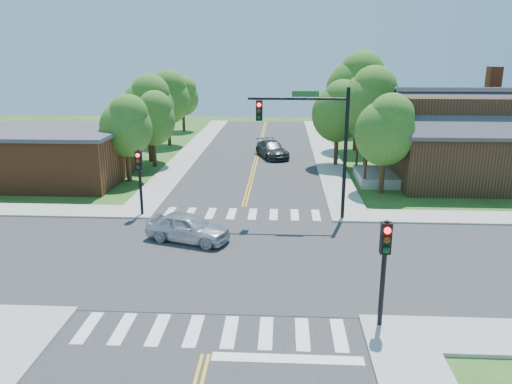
# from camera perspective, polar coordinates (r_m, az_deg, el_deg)

# --- Properties ---
(ground) EXTENTS (100.00, 100.00, 0.00)m
(ground) POSITION_cam_1_polar(r_m,az_deg,el_deg) (22.70, -2.89, -7.53)
(ground) COLOR #2A5219
(ground) RESTS_ON ground
(road_ns) EXTENTS (10.00, 90.00, 0.04)m
(road_ns) POSITION_cam_1_polar(r_m,az_deg,el_deg) (22.69, -2.89, -7.48)
(road_ns) COLOR #2D2D30
(road_ns) RESTS_ON ground
(road_ew) EXTENTS (90.00, 10.00, 0.04)m
(road_ew) POSITION_cam_1_polar(r_m,az_deg,el_deg) (22.69, -2.89, -7.47)
(road_ew) COLOR #2D2D30
(road_ew) RESTS_ON ground
(intersection_patch) EXTENTS (10.20, 10.20, 0.06)m
(intersection_patch) POSITION_cam_1_polar(r_m,az_deg,el_deg) (22.70, -2.89, -7.53)
(intersection_patch) COLOR #2D2D30
(intersection_patch) RESTS_ON ground
(sidewalk_ne) EXTENTS (40.00, 40.00, 0.14)m
(sidewalk_ne) POSITION_cam_1_polar(r_m,az_deg,el_deg) (39.98, 22.85, 1.66)
(sidewalk_ne) COLOR #9E9B93
(sidewalk_ne) RESTS_ON ground
(sidewalk_nw) EXTENTS (40.00, 40.00, 0.14)m
(sidewalk_nw) POSITION_cam_1_polar(r_m,az_deg,el_deg) (41.74, -22.66, 2.23)
(sidewalk_nw) COLOR #9E9B93
(sidewalk_nw) RESTS_ON ground
(crosswalk_north) EXTENTS (8.85, 2.00, 0.01)m
(crosswalk_north) POSITION_cam_1_polar(r_m,az_deg,el_deg) (28.46, -1.60, -2.51)
(crosswalk_north) COLOR white
(crosswalk_north) RESTS_ON ground
(crosswalk_south) EXTENTS (8.85, 2.00, 0.01)m
(crosswalk_south) POSITION_cam_1_polar(r_m,az_deg,el_deg) (17.20, -5.09, -15.56)
(crosswalk_south) COLOR white
(crosswalk_south) RESTS_ON ground
(centerline) EXTENTS (0.30, 90.00, 0.01)m
(centerline) POSITION_cam_1_polar(r_m,az_deg,el_deg) (22.68, -2.89, -7.42)
(centerline) COLOR gold
(centerline) RESTS_ON ground
(stop_bar) EXTENTS (4.60, 0.45, 0.09)m
(stop_bar) POSITION_cam_1_polar(r_m,az_deg,el_deg) (15.91, 3.61, -18.61)
(stop_bar) COLOR white
(stop_bar) RESTS_ON ground
(signal_mast_ne) EXTENTS (5.30, 0.42, 7.20)m
(signal_mast_ne) POSITION_cam_1_polar(r_m,az_deg,el_deg) (26.69, 6.67, 6.79)
(signal_mast_ne) COLOR black
(signal_mast_ne) RESTS_ON ground
(signal_pole_se) EXTENTS (0.34, 0.42, 3.80)m
(signal_pole_se) POSITION_cam_1_polar(r_m,az_deg,el_deg) (16.71, 14.50, -6.96)
(signal_pole_se) COLOR black
(signal_pole_se) RESTS_ON ground
(signal_pole_nw) EXTENTS (0.34, 0.42, 3.80)m
(signal_pole_nw) POSITION_cam_1_polar(r_m,az_deg,el_deg) (28.17, -13.19, 2.41)
(signal_pole_nw) COLOR black
(signal_pole_nw) RESTS_ON ground
(house_ne) EXTENTS (13.05, 8.80, 7.11)m
(house_ne) POSITION_cam_1_polar(r_m,az_deg,el_deg) (37.67, 23.14, 5.90)
(house_ne) COLOR black
(house_ne) RESTS_ON ground
(building_nw) EXTENTS (10.40, 8.40, 3.73)m
(building_nw) POSITION_cam_1_polar(r_m,az_deg,el_deg) (38.37, -22.41, 3.94)
(building_nw) COLOR brown
(building_nw) RESTS_ON ground
(tree_e_a) EXTENTS (3.84, 3.64, 6.52)m
(tree_e_a) POSITION_cam_1_polar(r_m,az_deg,el_deg) (32.92, 14.70, 7.05)
(tree_e_a) COLOR #382314
(tree_e_a) RESTS_ON ground
(tree_e_b) EXTENTS (4.71, 4.48, 8.01)m
(tree_e_b) POSITION_cam_1_polar(r_m,az_deg,el_deg) (39.79, 12.91, 10.02)
(tree_e_b) COLOR #382314
(tree_e_b) RESTS_ON ground
(tree_e_c) EXTENTS (5.37, 5.10, 9.12)m
(tree_e_c) POSITION_cam_1_polar(r_m,az_deg,el_deg) (47.10, 11.66, 11.82)
(tree_e_c) COLOR #382314
(tree_e_c) RESTS_ON ground
(tree_e_d) EXTENTS (4.82, 4.58, 8.20)m
(tree_e_d) POSITION_cam_1_polar(r_m,az_deg,el_deg) (56.71, 10.61, 11.88)
(tree_e_d) COLOR #382314
(tree_e_d) RESTS_ON ground
(tree_w_a) EXTENTS (3.64, 3.46, 6.19)m
(tree_w_a) POSITION_cam_1_polar(r_m,az_deg,el_deg) (36.13, -14.57, 7.45)
(tree_w_a) COLOR #382314
(tree_w_a) RESTS_ON ground
(tree_w_b) EXTENTS (4.27, 4.06, 7.26)m
(tree_w_b) POSITION_cam_1_polar(r_m,az_deg,el_deg) (42.40, -12.17, 9.73)
(tree_w_b) COLOR #382314
(tree_w_b) RESTS_ON ground
(tree_w_c) EXTENTS (4.31, 4.09, 7.33)m
(tree_w_c) POSITION_cam_1_polar(r_m,az_deg,el_deg) (49.82, -10.02, 10.74)
(tree_w_c) COLOR #382314
(tree_w_c) RESTS_ON ground
(tree_w_d) EXTENTS (3.67, 3.48, 6.23)m
(tree_w_d) POSITION_cam_1_polar(r_m,az_deg,el_deg) (58.92, -8.31, 10.86)
(tree_w_d) COLOR #382314
(tree_w_d) RESTS_ON ground
(tree_house) EXTENTS (4.07, 3.87, 6.93)m
(tree_house) POSITION_cam_1_polar(r_m,az_deg,el_deg) (40.27, 9.46, 9.24)
(tree_house) COLOR #382314
(tree_house) RESTS_ON ground
(tree_bldg) EXTENTS (3.58, 3.40, 6.09)m
(tree_bldg) POSITION_cam_1_polar(r_m,az_deg,el_deg) (40.45, -11.67, 8.38)
(tree_bldg) COLOR #382314
(tree_bldg) RESTS_ON ground
(car_silver) EXTENTS (4.17, 5.16, 1.42)m
(car_silver) POSITION_cam_1_polar(r_m,az_deg,el_deg) (24.49, -7.79, -4.10)
(car_silver) COLOR silver
(car_silver) RESTS_ON ground
(car_dgrey) EXTENTS (4.94, 6.05, 1.40)m
(car_dgrey) POSITION_cam_1_polar(r_m,az_deg,el_deg) (43.65, 1.83, 4.85)
(car_dgrey) COLOR #2C2E31
(car_dgrey) RESTS_ON ground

